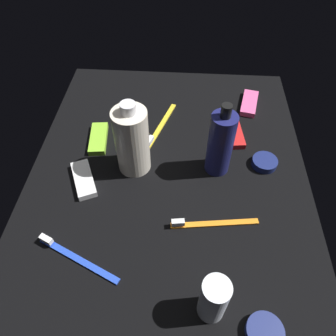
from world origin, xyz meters
TOP-DOWN VIEW (x-y plane):
  - ground_plane at (0.00, 0.00)cm, footprint 84.00×64.00cm
  - lotion_bottle at (3.42, -11.11)cm, footprint 5.57×5.57cm
  - bodywash_bottle at (2.77, 8.01)cm, footprint 7.48×7.48cm
  - deodorant_stick at (-28.51, -9.12)cm, footprint 4.56×4.56cm
  - toothbrush_blue at (-20.83, 16.43)cm, footprint 8.49×16.90cm
  - toothbrush_yellow at (15.97, 3.19)cm, footprint 17.49×6.69cm
  - toothbrush_orange at (-11.98, -9.19)cm, footprint 3.53×18.00cm
  - snack_bar_white at (-2.67, 18.83)cm, footprint 11.12×7.93cm
  - snack_bar_lime at (10.40, 18.23)cm, footprint 10.78×5.15cm
  - snack_bar_pink at (27.12, -20.98)cm, footprint 11.00×6.08cm
  - snack_bar_red at (14.76, -15.86)cm, footprint 10.81×5.25cm
  - cream_tin_left at (-31.61, -17.72)cm, footprint 6.12×6.12cm
  - cream_tin_right at (5.04, -22.37)cm, footprint 5.88×5.88cm

SIDE VIEW (x-z plane):
  - ground_plane at x=0.00cm, z-range -1.20..0.00cm
  - toothbrush_blue at x=-20.83cm, z-range -0.44..1.66cm
  - toothbrush_yellow at x=15.97cm, z-range -0.44..1.66cm
  - toothbrush_orange at x=-11.98cm, z-range -0.44..1.66cm
  - snack_bar_white at x=-2.67cm, z-range 0.00..1.50cm
  - snack_bar_lime at x=10.40cm, z-range 0.00..1.50cm
  - snack_bar_pink at x=27.12cm, z-range 0.00..1.50cm
  - snack_bar_red at x=14.76cm, z-range 0.00..1.50cm
  - cream_tin_left at x=-31.61cm, z-range 0.00..1.68cm
  - cream_tin_right at x=5.04cm, z-range 0.00..1.72cm
  - deodorant_stick at x=-28.51cm, z-range 0.00..10.51cm
  - lotion_bottle at x=3.42cm, z-range -1.15..17.23cm
  - bodywash_bottle at x=2.77cm, z-range -0.88..17.36cm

